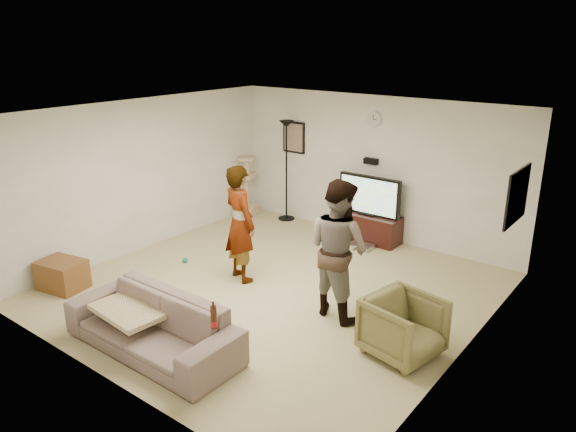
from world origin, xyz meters
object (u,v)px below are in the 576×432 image
Objects in this scene: tv at (369,195)px; side_table at (62,275)px; cat_tree at (246,186)px; sofa at (152,325)px; tv_stand at (368,227)px; floor_lamp at (286,171)px; person_right at (338,249)px; person_left at (240,224)px; beer_bottle at (214,317)px; armchair at (403,327)px.

side_table is at bearing -119.98° from tv.
tv is 2.65m from cat_tree.
cat_tree is 0.56× the size of sofa.
tv_stand is 0.60× the size of floor_lamp.
floor_lamp is 3.85m from person_right.
sofa is (0.50, -2.06, -0.54)m from person_left.
side_table is at bearing 63.61° from person_left.
side_table is at bearing 175.64° from beer_bottle.
sofa is (1.65, -4.64, -0.64)m from floor_lamp.
tv is 0.67× the size of person_left.
tv_stand is at bearing 5.15° from cat_tree.
person_left is 2.74× the size of side_table.
sofa is 1.11m from beer_bottle.
sofa is 2.85m from armchair.
sofa is 3.48× the size of side_table.
tv_stand is 0.52× the size of sofa.
person_left is (1.14, -2.58, -0.10)m from floor_lamp.
side_table is at bearing -88.18° from cat_tree.
armchair is (2.12, -2.94, 0.11)m from tv_stand.
person_right reaches higher than cat_tree.
person_left is 6.93× the size of beer_bottle.
floor_lamp is at bearing 64.33° from armchair.
beer_bottle is (0.82, -4.59, 0.53)m from tv_stand.
person_right is at bearing -68.77° from tv_stand.
cat_tree is (-2.63, -0.24, -0.21)m from tv.
beer_bottle is (-0.18, -2.03, -0.14)m from person_right.
armchair is at bearing 35.51° from sofa.
person_right is at bearing 27.00° from side_table.
tv is 0.53× the size of sofa.
cat_tree is at bearing 119.14° from sofa.
tv reaches higher than armchair.
cat_tree is at bearing -174.85° from tv_stand.
person_right is (0.99, -2.56, 0.66)m from tv_stand.
tv is 0.60× the size of floor_lamp.
person_left is 2.24× the size of armchair.
beer_bottle is (1.51, -2.06, -0.10)m from person_left.
cat_tree is at bearing -20.73° from person_right.
armchair is 1.23× the size of side_table.
person_left is (1.93, -2.30, 0.26)m from cat_tree.
person_left is 1.69m from person_right.
tv_stand is 2.82m from person_right.
person_right is 1.31m from armchair.
tv is 0.95× the size of cat_tree.
sofa is at bearing 180.00° from beer_bottle.
armchair is at bearing -54.22° from tv.
armchair is at bearing -169.56° from person_left.
armchair is at bearing 173.24° from person_right.
cat_tree is 0.71× the size of person_left.
floor_lamp is 2.82m from person_left.
armchair is at bearing -54.22° from tv_stand.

